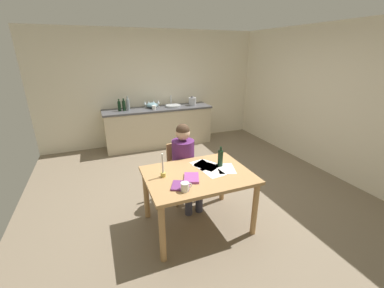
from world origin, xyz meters
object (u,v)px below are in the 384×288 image
coffee_mug (185,187)px  candlestick (163,170)px  sink_unit (173,106)px  wine_glass_back_left (149,103)px  bottle_oil (119,106)px  stovetop_kettle (192,101)px  bottle_vinegar (124,105)px  bottle_wine_red (128,104)px  person_seated (185,160)px  mixing_bowl (152,105)px  chair_at_table (181,169)px  wine_glass_by_kettle (154,102)px  book_cookery (181,186)px  book_magazine (191,178)px  wine_glass_back_right (145,103)px  dining_table (198,181)px  wine_bottle_on_table (220,158)px  wine_glass_near_sink (158,102)px  teacup_on_counter (154,108)px

coffee_mug → candlestick: (-0.13, 0.38, 0.04)m
sink_unit → wine_glass_back_left: sink_unit is taller
bottle_oil → stovetop_kettle: (1.71, -0.01, -0.01)m
wine_glass_back_left → bottle_vinegar: bearing=-165.9°
bottle_wine_red → stovetop_kettle: size_ratio=1.38×
person_seated → bottle_wine_red: bottle_wine_red is taller
sink_unit → mixing_bowl: sink_unit is taller
chair_at_table → bottle_wine_red: bottle_wine_red is taller
bottle_vinegar → mixing_bowl: (0.63, 0.05, -0.05)m
bottle_oil → wine_glass_by_kettle: 0.80m
sink_unit → chair_at_table: bearing=-104.9°
bottle_oil → stovetop_kettle: bottle_oil is taller
candlestick → book_cookery: (0.12, -0.29, -0.07)m
person_seated → bottle_oil: person_seated is taller
book_cookery → bottle_oil: size_ratio=0.79×
book_magazine → mixing_bowl: size_ratio=0.90×
candlestick → sink_unit: bearing=70.3°
chair_at_table → candlestick: bearing=-125.2°
bottle_vinegar → wine_glass_back_right: bearing=16.4°
dining_table → stovetop_kettle: bearing=69.4°
wine_bottle_on_table → sink_unit: bearing=84.0°
book_cookery → bottle_vinegar: bearing=119.5°
candlestick → mixing_bowl: candlestick is taller
book_cookery → stovetop_kettle: (1.43, 3.25, 0.25)m
wine_glass_near_sink → wine_glass_back_right: bearing=180.0°
wine_bottle_on_table → coffee_mug: bearing=-147.5°
bottle_vinegar → wine_glass_back_right: size_ratio=1.73×
sink_unit → dining_table: bearing=-102.1°
wine_bottle_on_table → wine_glass_back_right: wine_glass_back_right is taller
wine_glass_back_left → teacup_on_counter: size_ratio=1.22×
wine_glass_near_sink → teacup_on_counter: bearing=-120.1°
sink_unit → wine_glass_near_sink: 0.36m
person_seated → book_magazine: (-0.16, -0.65, 0.08)m
book_magazine → mixing_bowl: (0.29, 3.20, 0.20)m
stovetop_kettle → person_seated: bearing=-114.0°
person_seated → wine_glass_back_left: bearing=88.4°
candlestick → wine_glass_near_sink: wine_glass_near_sink is taller
sink_unit → wine_glass_by_kettle: 0.46m
stovetop_kettle → bottle_oil: bearing=179.6°
candlestick → teacup_on_counter: size_ratio=2.32×
dining_table → teacup_on_counter: 2.92m
sink_unit → book_magazine: bearing=-103.9°
candlestick → book_cookery: 0.32m
person_seated → stovetop_kettle: size_ratio=5.43×
stovetop_kettle → wine_glass_back_left: size_ratio=1.43×
book_magazine → wine_glass_near_sink: 3.33m
chair_at_table → bottle_wine_red: 2.46m
wine_glass_by_kettle → mixing_bowl: bearing=-122.9°
candlestick → wine_glass_back_right: 3.15m
candlestick → bottle_wine_red: 3.00m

